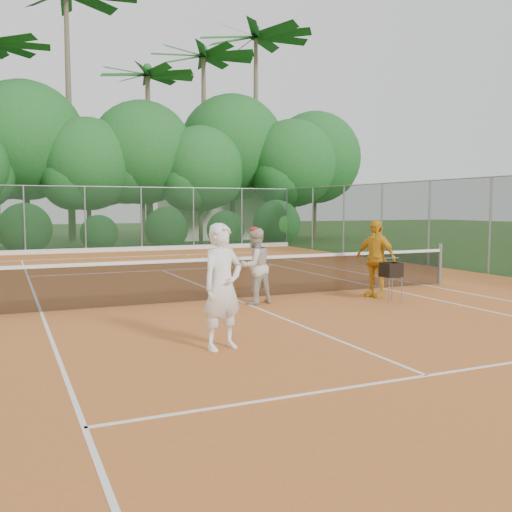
{
  "coord_description": "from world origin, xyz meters",
  "views": [
    {
      "loc": [
        -4.76,
        -11.85,
        2.12
      ],
      "look_at": [
        -0.0,
        -1.2,
        1.1
      ],
      "focal_mm": 40.0,
      "sensor_mm": 36.0,
      "label": 1
    }
  ],
  "objects_px": {
    "player_center_grp": "(255,266)",
    "ball_hopper": "(391,271)",
    "player_yellow": "(375,258)",
    "player_white": "(222,287)"
  },
  "relations": [
    {
      "from": "player_white",
      "to": "ball_hopper",
      "type": "distance_m",
      "value": 5.46
    },
    {
      "from": "player_center_grp",
      "to": "player_white",
      "type": "bearing_deg",
      "value": -120.8
    },
    {
      "from": "player_yellow",
      "to": "ball_hopper",
      "type": "bearing_deg",
      "value": -26.59
    },
    {
      "from": "player_center_grp",
      "to": "player_yellow",
      "type": "relative_size",
      "value": 0.93
    },
    {
      "from": "player_center_grp",
      "to": "ball_hopper",
      "type": "relative_size",
      "value": 1.93
    },
    {
      "from": "ball_hopper",
      "to": "player_white",
      "type": "bearing_deg",
      "value": -147.78
    },
    {
      "from": "player_center_grp",
      "to": "player_yellow",
      "type": "distance_m",
      "value": 2.96
    },
    {
      "from": "ball_hopper",
      "to": "player_center_grp",
      "type": "bearing_deg",
      "value": 167.49
    },
    {
      "from": "player_center_grp",
      "to": "ball_hopper",
      "type": "bearing_deg",
      "value": -18.23
    },
    {
      "from": "player_center_grp",
      "to": "player_yellow",
      "type": "bearing_deg",
      "value": -4.73
    }
  ]
}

